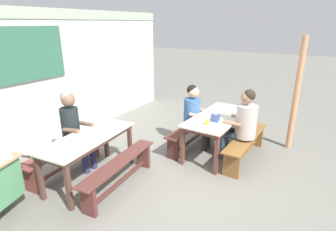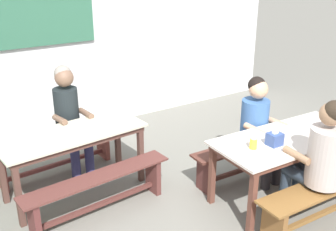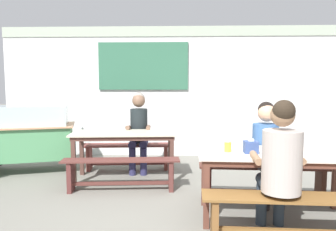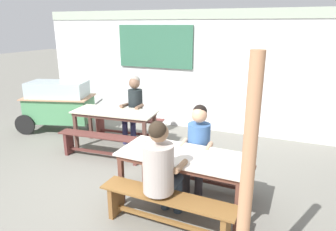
{
  "view_description": "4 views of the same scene",
  "coord_description": "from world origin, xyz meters",
  "px_view_note": "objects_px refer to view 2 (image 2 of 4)",
  "views": [
    {
      "loc": [
        -3.41,
        -1.77,
        2.37
      ],
      "look_at": [
        0.28,
        0.39,
        0.89
      ],
      "focal_mm": 28.7,
      "sensor_mm": 36.0,
      "label": 1
    },
    {
      "loc": [
        -2.11,
        -2.77,
        2.53
      ],
      "look_at": [
        0.19,
        0.74,
        0.86
      ],
      "focal_mm": 43.25,
      "sensor_mm": 36.0,
      "label": 2
    },
    {
      "loc": [
        0.05,
        -3.6,
        1.46
      ],
      "look_at": [
        -0.1,
        0.71,
        1.04
      ],
      "focal_mm": 33.65,
      "sensor_mm": 36.0,
      "label": 3
    },
    {
      "loc": [
        2.26,
        -3.55,
        2.33
      ],
      "look_at": [
        0.52,
        0.67,
        0.94
      ],
      "focal_mm": 32.15,
      "sensor_mm": 36.0,
      "label": 4
    }
  ],
  "objects_px": {
    "bench_far_back": "(55,150)",
    "bench_near_back": "(251,153)",
    "bench_near_front": "(326,197)",
    "person_right_near_table": "(258,122)",
    "person_center_facing": "(69,113)",
    "bench_far_front": "(99,190)",
    "dining_table_far": "(72,139)",
    "dining_table_near": "(289,143)",
    "person_near_front": "(321,155)",
    "condiment_jar": "(253,143)",
    "tissue_box": "(275,139)"
  },
  "relations": [
    {
      "from": "person_center_facing",
      "to": "tissue_box",
      "type": "relative_size",
      "value": 8.73
    },
    {
      "from": "person_near_front",
      "to": "person_right_near_table",
      "type": "relative_size",
      "value": 1.06
    },
    {
      "from": "dining_table_far",
      "to": "person_right_near_table",
      "type": "xyz_separation_m",
      "value": [
        1.93,
        -0.88,
        0.07
      ]
    },
    {
      "from": "person_center_facing",
      "to": "condiment_jar",
      "type": "height_order",
      "value": "person_center_facing"
    },
    {
      "from": "dining_table_near",
      "to": "bench_far_back",
      "type": "xyz_separation_m",
      "value": [
        -1.95,
        1.92,
        -0.36
      ]
    },
    {
      "from": "bench_near_front",
      "to": "person_right_near_table",
      "type": "xyz_separation_m",
      "value": [
        0.05,
        1.04,
        0.43
      ]
    },
    {
      "from": "dining_table_near",
      "to": "person_near_front",
      "type": "relative_size",
      "value": 1.29
    },
    {
      "from": "tissue_box",
      "to": "condiment_jar",
      "type": "relative_size",
      "value": 1.23
    },
    {
      "from": "bench_far_back",
      "to": "person_center_facing",
      "type": "relative_size",
      "value": 1.18
    },
    {
      "from": "dining_table_near",
      "to": "bench_far_back",
      "type": "height_order",
      "value": "dining_table_near"
    },
    {
      "from": "bench_far_front",
      "to": "bench_near_back",
      "type": "bearing_deg",
      "value": -8.28
    },
    {
      "from": "bench_near_front",
      "to": "person_right_near_table",
      "type": "distance_m",
      "value": 1.12
    },
    {
      "from": "bench_near_front",
      "to": "tissue_box",
      "type": "bearing_deg",
      "value": 118.47
    },
    {
      "from": "person_center_facing",
      "to": "condiment_jar",
      "type": "xyz_separation_m",
      "value": [
        1.22,
        -1.86,
        0.04
      ]
    },
    {
      "from": "dining_table_far",
      "to": "condiment_jar",
      "type": "xyz_separation_m",
      "value": [
        1.37,
        -1.37,
        0.14
      ]
    },
    {
      "from": "dining_table_far",
      "to": "person_near_front",
      "type": "height_order",
      "value": "person_near_front"
    },
    {
      "from": "person_center_facing",
      "to": "person_right_near_table",
      "type": "bearing_deg",
      "value": -37.9
    },
    {
      "from": "dining_table_far",
      "to": "dining_table_near",
      "type": "relative_size",
      "value": 0.95
    },
    {
      "from": "bench_far_back",
      "to": "condiment_jar",
      "type": "height_order",
      "value": "condiment_jar"
    },
    {
      "from": "dining_table_far",
      "to": "condiment_jar",
      "type": "bearing_deg",
      "value": -44.81
    },
    {
      "from": "person_center_facing",
      "to": "bench_near_back",
      "type": "bearing_deg",
      "value": -36.74
    },
    {
      "from": "tissue_box",
      "to": "dining_table_near",
      "type": "bearing_deg",
      "value": 10.04
    },
    {
      "from": "bench_far_back",
      "to": "bench_near_front",
      "type": "bearing_deg",
      "value": -52.06
    },
    {
      "from": "bench_far_front",
      "to": "condiment_jar",
      "type": "bearing_deg",
      "value": -31.57
    },
    {
      "from": "person_center_facing",
      "to": "condiment_jar",
      "type": "distance_m",
      "value": 2.22
    },
    {
      "from": "person_center_facing",
      "to": "dining_table_far",
      "type": "bearing_deg",
      "value": -107.75
    },
    {
      "from": "dining_table_near",
      "to": "person_right_near_table",
      "type": "distance_m",
      "value": 0.49
    },
    {
      "from": "dining_table_far",
      "to": "bench_near_back",
      "type": "bearing_deg",
      "value": -23.13
    },
    {
      "from": "bench_near_back",
      "to": "condiment_jar",
      "type": "xyz_separation_m",
      "value": [
        -0.55,
        -0.54,
        0.5
      ]
    },
    {
      "from": "dining_table_near",
      "to": "person_center_facing",
      "type": "relative_size",
      "value": 1.29
    },
    {
      "from": "bench_far_front",
      "to": "person_center_facing",
      "type": "relative_size",
      "value": 1.22
    },
    {
      "from": "bench_near_front",
      "to": "person_right_near_table",
      "type": "height_order",
      "value": "person_right_near_table"
    },
    {
      "from": "bench_far_front",
      "to": "bench_near_back",
      "type": "height_order",
      "value": "same"
    },
    {
      "from": "dining_table_far",
      "to": "bench_near_front",
      "type": "bearing_deg",
      "value": -45.61
    },
    {
      "from": "person_near_front",
      "to": "person_center_facing",
      "type": "distance_m",
      "value": 2.86
    },
    {
      "from": "bench_far_back",
      "to": "tissue_box",
      "type": "distance_m",
      "value": 2.62
    },
    {
      "from": "bench_near_back",
      "to": "tissue_box",
      "type": "xyz_separation_m",
      "value": [
        -0.31,
        -0.6,
        0.51
      ]
    },
    {
      "from": "bench_far_front",
      "to": "condiment_jar",
      "type": "xyz_separation_m",
      "value": [
        1.33,
        -0.82,
        0.51
      ]
    },
    {
      "from": "dining_table_far",
      "to": "dining_table_near",
      "type": "height_order",
      "value": "same"
    },
    {
      "from": "bench_far_back",
      "to": "bench_far_front",
      "type": "height_order",
      "value": "same"
    },
    {
      "from": "bench_near_front",
      "to": "condiment_jar",
      "type": "relative_size",
      "value": 13.31
    },
    {
      "from": "dining_table_near",
      "to": "bench_far_front",
      "type": "height_order",
      "value": "dining_table_near"
    },
    {
      "from": "dining_table_near",
      "to": "person_near_front",
      "type": "bearing_deg",
      "value": -103.82
    },
    {
      "from": "tissue_box",
      "to": "person_center_facing",
      "type": "bearing_deg",
      "value": 127.12
    },
    {
      "from": "bench_near_front",
      "to": "person_near_front",
      "type": "xyz_separation_m",
      "value": [
        -0.1,
        0.06,
        0.46
      ]
    },
    {
      "from": "bench_far_back",
      "to": "bench_near_back",
      "type": "bearing_deg",
      "value": -34.84
    },
    {
      "from": "bench_near_front",
      "to": "person_near_front",
      "type": "relative_size",
      "value": 1.24
    },
    {
      "from": "person_near_front",
      "to": "person_center_facing",
      "type": "xyz_separation_m",
      "value": [
        -1.62,
        2.35,
        0.0
      ]
    },
    {
      "from": "bench_far_back",
      "to": "person_center_facing",
      "type": "bearing_deg",
      "value": -14.48
    },
    {
      "from": "bench_near_back",
      "to": "person_center_facing",
      "type": "height_order",
      "value": "person_center_facing"
    }
  ]
}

